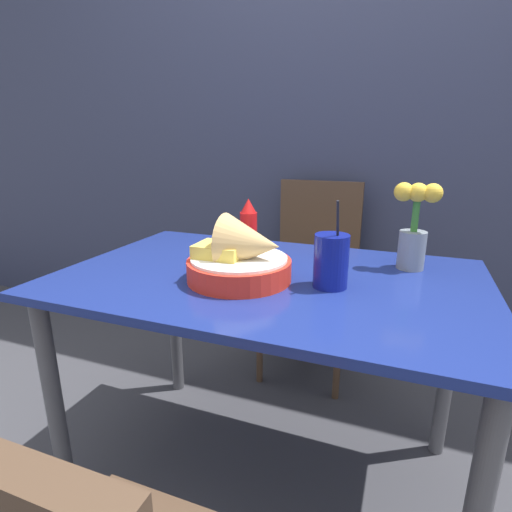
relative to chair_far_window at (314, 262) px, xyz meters
name	(u,v)px	position (x,y,z in m)	size (l,w,h in m)	color
ground_plane	(267,473)	(0.04, -0.79, -0.53)	(12.00, 12.00, 0.00)	#38383D
wall_window	(339,97)	(0.04, 0.22, 0.77)	(7.00, 0.06, 2.60)	#2D334C
dining_table	(268,306)	(0.04, -0.79, 0.10)	(1.22, 0.77, 0.73)	navy
chair_far_window	(314,262)	(0.00, 0.00, 0.00)	(0.40, 0.40, 0.92)	#473323
food_basket	(243,258)	(-0.02, -0.86, 0.26)	(0.29, 0.29, 0.19)	red
ketchup_bottle	(249,228)	(-0.10, -0.61, 0.29)	(0.06, 0.06, 0.19)	red
drink_cup	(331,263)	(0.22, -0.82, 0.26)	(0.09, 0.09, 0.24)	navy
flower_vase	(414,226)	(0.42, -0.58, 0.33)	(0.14, 0.08, 0.26)	gray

